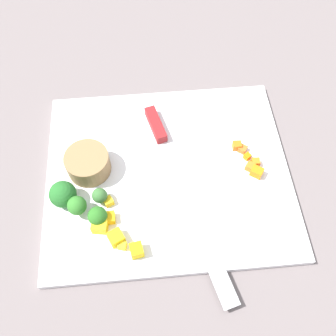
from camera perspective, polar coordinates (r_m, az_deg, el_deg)
ground_plane at (r=0.64m, az=-0.00°, el=-1.00°), size 4.00×4.00×0.00m
cutting_board at (r=0.63m, az=-0.00°, el=-0.73°), size 0.40×0.35×0.01m
prep_bowl at (r=0.62m, az=-12.14°, el=0.71°), size 0.07×0.07×0.04m
chef_knife at (r=0.62m, az=0.74°, el=0.41°), size 0.11×0.36×0.02m
carrot_dice_0 at (r=0.65m, az=12.01°, el=1.74°), size 0.01×0.01×0.01m
carrot_dice_1 at (r=0.65m, az=10.49°, el=3.37°), size 0.01×0.01×0.01m
carrot_dice_2 at (r=0.64m, az=13.20°, el=0.94°), size 0.01×0.01×0.01m
carrot_dice_3 at (r=0.63m, az=13.42°, el=-0.59°), size 0.02×0.02×0.01m
carrot_dice_4 at (r=0.65m, az=11.32°, el=2.86°), size 0.02×0.02×0.01m
carrot_dice_5 at (r=0.64m, az=12.41°, el=0.20°), size 0.02×0.02×0.01m
pepper_dice_0 at (r=0.59m, az=-8.87°, el=-7.53°), size 0.02×0.02×0.01m
pepper_dice_1 at (r=0.57m, az=-7.95°, el=-10.49°), size 0.03×0.03×0.02m
pepper_dice_2 at (r=0.60m, az=-9.09°, el=-5.06°), size 0.02×0.02×0.01m
pepper_dice_3 at (r=0.58m, az=-10.37°, el=-8.69°), size 0.03×0.02×0.02m
pepper_dice_4 at (r=0.56m, az=-4.82°, el=-12.41°), size 0.02×0.02×0.02m
pepper_dice_5 at (r=0.57m, az=-7.02°, el=-11.70°), size 0.02×0.01×0.01m
broccoli_floret_0 at (r=0.58m, az=-10.72°, el=-7.24°), size 0.03×0.03×0.03m
broccoli_floret_1 at (r=0.59m, az=-10.40°, el=-4.18°), size 0.02×0.02×0.03m
broccoli_floret_2 at (r=0.59m, az=-13.73°, el=-5.62°), size 0.03×0.03×0.04m
broccoli_floret_3 at (r=0.60m, az=-15.75°, el=-3.90°), size 0.04×0.04×0.04m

